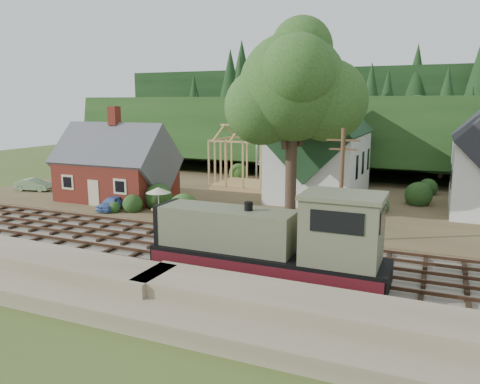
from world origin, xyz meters
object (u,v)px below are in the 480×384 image
at_px(patio_set, 158,191).
at_px(car_green, 34,185).
at_px(car_blue, 112,203).
at_px(locomotive, 275,243).

bearing_deg(patio_set, car_green, 168.29).
height_order(car_blue, patio_set, patio_set).
relative_size(locomotive, car_green, 3.21).
distance_m(locomotive, patio_set, 17.17).
bearing_deg(locomotive, patio_set, 144.04).
distance_m(car_blue, patio_set, 4.90).
bearing_deg(car_blue, patio_set, -1.94).
xyz_separation_m(car_blue, patio_set, (4.70, 0.22, 1.37)).
height_order(locomotive, car_blue, locomotive).
xyz_separation_m(locomotive, patio_set, (-13.90, 10.08, 0.05)).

